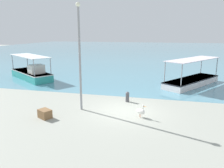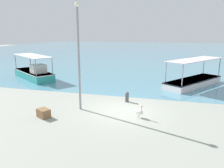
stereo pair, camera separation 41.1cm
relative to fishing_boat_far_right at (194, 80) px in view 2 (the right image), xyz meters
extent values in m
plane|color=#999C90|center=(-4.85, -8.21, -0.49)|extent=(120.00, 120.00, 0.00)
cube|color=#568EA2|center=(-4.85, 39.79, -0.49)|extent=(110.00, 90.00, 0.00)
cube|color=white|center=(0.00, 0.00, -0.18)|extent=(5.47, 6.73, 0.62)
cube|color=black|center=(0.00, 0.00, 0.09)|extent=(5.52, 6.79, 0.08)
cylinder|color=#99999E|center=(-1.17, -3.09, 1.02)|extent=(0.08, 0.08, 1.78)
cylinder|color=#99999E|center=(-2.49, -2.17, 1.02)|extent=(0.08, 0.08, 1.78)
cylinder|color=#99999E|center=(2.49, 2.17, 1.02)|extent=(0.08, 0.08, 1.78)
cylinder|color=#99999E|center=(1.17, 3.09, 1.02)|extent=(0.08, 0.08, 1.78)
cube|color=silver|center=(0.00, 0.00, 1.93)|extent=(5.44, 6.63, 0.05)
cube|color=teal|center=(-16.22, -1.04, -0.09)|extent=(6.29, 5.12, 0.79)
cube|color=silver|center=(-16.22, -1.04, 0.26)|extent=(6.35, 5.17, 0.08)
cylinder|color=#99999E|center=(-19.09, -0.10, 1.10)|extent=(0.08, 0.08, 1.61)
cylinder|color=#99999E|center=(-18.16, 1.28, 1.10)|extent=(0.08, 0.08, 1.61)
cylinder|color=#99999E|center=(-14.28, -3.36, 1.10)|extent=(0.08, 0.08, 1.61)
cylinder|color=#99999E|center=(-13.35, -1.98, 1.10)|extent=(0.08, 0.08, 1.61)
cube|color=silver|center=(-16.22, -1.04, 1.94)|extent=(6.18, 5.09, 0.05)
cube|color=beige|center=(-15.04, -1.84, 0.73)|extent=(1.77, 1.80, 0.87)
cylinder|color=#E0997A|center=(-3.74, -9.00, -0.38)|extent=(0.03, 0.03, 0.22)
cylinder|color=#E0997A|center=(-3.79, -9.09, -0.38)|extent=(0.03, 0.03, 0.22)
ellipsoid|color=white|center=(-3.74, -9.06, -0.13)|extent=(0.62, 0.53, 0.32)
ellipsoid|color=white|center=(-3.95, -8.93, -0.11)|extent=(0.20, 0.19, 0.10)
cylinder|color=white|center=(-3.60, -9.14, 0.09)|extent=(0.07, 0.07, 0.26)
sphere|color=white|center=(-3.60, -9.14, 0.25)|extent=(0.11, 0.11, 0.11)
cone|color=#E5933F|center=(-3.46, -9.23, 0.24)|extent=(0.29, 0.20, 0.06)
cylinder|color=gray|center=(-7.59, -8.61, 2.65)|extent=(0.14, 0.14, 6.29)
sphere|color=#EAEACC|center=(-7.59, -8.61, 5.91)|extent=(0.28, 0.28, 0.28)
cylinder|color=#47474C|center=(-4.99, -6.34, -0.20)|extent=(0.26, 0.26, 0.57)
sphere|color=#4C4C51|center=(-4.99, -6.34, 0.11)|extent=(0.27, 0.27, 0.27)
cube|color=brown|center=(-9.11, -10.45, -0.24)|extent=(0.92, 0.83, 0.50)
camera|label=1|loc=(-2.54, -21.05, 4.37)|focal=35.00mm
camera|label=2|loc=(-2.14, -20.95, 4.37)|focal=35.00mm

